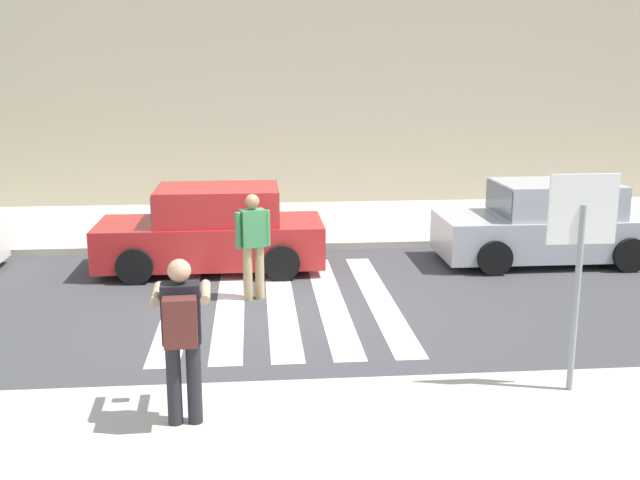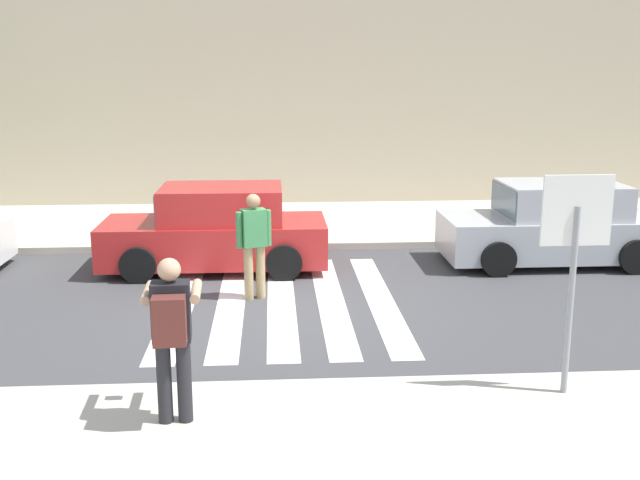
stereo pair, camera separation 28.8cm
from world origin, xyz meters
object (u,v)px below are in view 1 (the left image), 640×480
at_px(pedestrian_crossing, 253,241).
at_px(parked_car_red, 213,231).
at_px(stop_sign, 581,235).
at_px(photographer_with_backpack, 182,328).
at_px(parked_car_silver, 548,225).

height_order(pedestrian_crossing, parked_car_red, pedestrian_crossing).
bearing_deg(parked_car_red, stop_sign, -54.78).
distance_m(pedestrian_crossing, parked_car_red, 2.06).
bearing_deg(photographer_with_backpack, stop_sign, 6.33).
distance_m(stop_sign, parked_car_red, 7.47).
relative_size(photographer_with_backpack, pedestrian_crossing, 1.00).
distance_m(stop_sign, parked_car_silver, 6.50).
bearing_deg(stop_sign, parked_car_red, 125.22).
bearing_deg(photographer_with_backpack, parked_car_red, 90.20).
height_order(photographer_with_backpack, parked_car_silver, photographer_with_backpack).
height_order(parked_car_red, parked_car_silver, same).
bearing_deg(pedestrian_crossing, parked_car_red, 111.04).
distance_m(stop_sign, pedestrian_crossing, 5.50).
bearing_deg(stop_sign, photographer_with_backpack, -173.67).
distance_m(stop_sign, photographer_with_backpack, 4.32).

